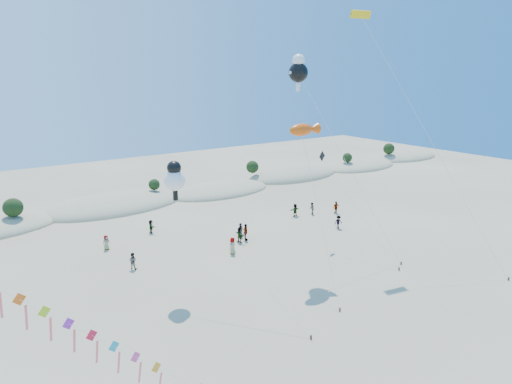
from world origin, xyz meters
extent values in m
ellipsoid|color=tan|center=(0.00, 45.30, 0.00)|extent=(19.00, 10.45, 3.40)
ellipsoid|color=#193E16|center=(0.00, 45.30, 0.94)|extent=(15.20, 6.84, 0.76)
ellipsoid|color=tan|center=(16.00, 43.90, 0.00)|extent=(16.40, 9.02, 2.80)
ellipsoid|color=#193E16|center=(16.00, 43.90, 0.77)|extent=(13.12, 5.90, 0.66)
ellipsoid|color=tan|center=(32.00, 45.70, 0.00)|extent=(18.00, 9.90, 3.80)
ellipsoid|color=#193E16|center=(32.00, 45.70, 1.04)|extent=(14.40, 6.48, 0.72)
ellipsoid|color=tan|center=(48.00, 44.50, 0.00)|extent=(16.80, 9.24, 3.00)
ellipsoid|color=#193E16|center=(48.00, 44.50, 0.83)|extent=(13.44, 6.05, 0.67)
ellipsoid|color=tan|center=(64.00, 45.90, 0.00)|extent=(17.60, 9.68, 3.20)
ellipsoid|color=#193E16|center=(64.00, 45.90, 0.88)|extent=(14.08, 6.34, 0.70)
sphere|color=black|center=(-12.00, 43.40, 2.48)|extent=(2.20, 2.20, 2.20)
sphere|color=black|center=(6.00, 45.40, 2.24)|extent=(1.60, 1.60, 1.60)
sphere|color=black|center=(24.00, 46.80, 2.44)|extent=(2.10, 2.10, 2.10)
sphere|color=black|center=(44.00, 44.10, 2.32)|extent=(1.80, 1.80, 1.80)
sphere|color=black|center=(58.00, 45.60, 2.52)|extent=(2.30, 2.30, 2.30)
cube|color=gold|center=(-8.95, 7.90, 1.84)|extent=(1.32, 0.51, 1.39)
cube|color=#FF6B73|center=(-8.77, 7.95, 0.74)|extent=(0.19, 0.45, 1.55)
cube|color=#ED4A9F|center=(-9.91, 8.31, 2.65)|extent=(1.32, 0.51, 1.39)
cube|color=#FF6B73|center=(-9.73, 8.36, 1.55)|extent=(0.19, 0.45, 1.55)
cube|color=#19A5BF|center=(-10.86, 8.71, 3.46)|extent=(1.32, 0.51, 1.39)
cube|color=#FF6B73|center=(-10.68, 8.76, 2.36)|extent=(0.19, 0.45, 1.55)
cube|color=red|center=(-11.81, 9.12, 4.26)|extent=(1.32, 0.51, 1.39)
cube|color=#FF6B73|center=(-11.63, 9.17, 3.16)|extent=(0.19, 0.45, 1.55)
cube|color=purple|center=(-12.77, 9.52, 5.07)|extent=(1.32, 0.51, 1.39)
cube|color=#FF6B73|center=(-12.59, 9.57, 3.97)|extent=(0.19, 0.45, 1.55)
cube|color=#B3E11A|center=(-13.72, 9.93, 5.88)|extent=(1.32, 0.51, 1.39)
cube|color=#FF6B73|center=(-13.54, 9.98, 4.78)|extent=(0.19, 0.45, 1.55)
cube|color=orange|center=(-14.68, 10.34, 6.68)|extent=(1.32, 0.51, 1.39)
cube|color=#FF6B73|center=(-14.50, 10.39, 5.58)|extent=(0.19, 0.45, 1.55)
cube|color=#FF6B73|center=(-15.45, 10.79, 6.39)|extent=(0.19, 0.45, 1.55)
cube|color=#3F2D1E|center=(5.77, 8.44, 0.15)|extent=(0.10, 0.10, 0.30)
cylinder|color=silver|center=(7.01, 12.38, 6.38)|extent=(2.50, 7.90, 12.77)
ellipsoid|color=#DA4B0B|center=(8.25, 16.31, 12.76)|extent=(2.44, 1.08, 1.08)
cone|color=#DA4B0B|center=(9.62, 16.31, 12.76)|extent=(0.98, 0.98, 0.98)
cube|color=#3F2D1E|center=(1.60, 7.03, 0.15)|extent=(0.10, 0.10, 0.30)
cylinder|color=silver|center=(-0.42, 13.00, 4.62)|extent=(4.07, 11.96, 9.27)
sphere|color=white|center=(-2.45, 18.97, 9.25)|extent=(1.68, 1.68, 1.68)
sphere|color=black|center=(-2.45, 18.97, 10.25)|extent=(1.12, 1.12, 1.12)
cube|color=black|center=(-2.45, 18.97, 8.01)|extent=(0.35, 0.18, 0.80)
cube|color=#3F2D1E|center=(16.57, 11.06, 0.15)|extent=(0.10, 0.10, 0.30)
cylinder|color=silver|center=(13.35, 15.09, 8.75)|extent=(6.46, 8.09, 17.52)
sphere|color=black|center=(10.14, 19.12, 17.51)|extent=(1.75, 1.75, 1.75)
sphere|color=white|center=(10.14, 19.12, 18.56)|extent=(1.14, 1.14, 1.14)
cube|color=white|center=(10.14, 19.12, 16.23)|extent=(0.35, 0.18, 0.80)
cube|color=white|center=(9.44, 19.12, 17.51)|extent=(0.60, 0.15, 0.25)
cube|color=white|center=(10.84, 19.12, 17.51)|extent=(0.60, 0.15, 0.25)
cube|color=#3F2D1E|center=(21.55, 3.67, 0.15)|extent=(0.10, 0.10, 0.30)
cylinder|color=silver|center=(19.18, 10.93, 11.40)|extent=(4.77, 14.54, 22.82)
cube|color=yellow|center=(16.81, 18.18, 22.81)|extent=(2.16, 0.88, 0.76)
cube|color=black|center=(16.81, 18.20, 22.81)|extent=(2.09, 0.54, 0.19)
cube|color=#3F2D1E|center=(15.39, 10.40, 0.15)|extent=(0.10, 0.10, 0.30)
cylinder|color=silver|center=(15.10, 15.44, 4.58)|extent=(0.61, 10.09, 9.18)
cube|color=black|center=(14.81, 20.48, 9.17)|extent=(1.06, 0.31, 1.09)
imported|color=slate|center=(-4.51, 24.62, 0.79)|extent=(0.97, 0.97, 1.59)
imported|color=slate|center=(4.88, 22.35, 0.85)|extent=(0.99, 0.84, 1.71)
imported|color=slate|center=(7.97, 24.66, 0.92)|extent=(1.01, 1.14, 1.85)
imported|color=slate|center=(8.12, 25.82, 0.78)|extent=(0.97, 0.93, 1.57)
imported|color=slate|center=(7.13, 24.52, 0.84)|extent=(0.66, 1.60, 1.68)
imported|color=slate|center=(17.65, 27.95, 0.83)|extent=(1.56, 0.59, 1.65)
imported|color=slate|center=(19.95, 27.35, 0.78)|extent=(0.92, 0.96, 1.56)
imported|color=slate|center=(-5.15, 30.68, 0.76)|extent=(0.83, 0.62, 1.52)
imported|color=slate|center=(22.79, 25.85, 0.81)|extent=(0.98, 0.49, 1.62)
imported|color=slate|center=(18.95, 21.63, 0.78)|extent=(1.12, 0.81, 1.55)
imported|color=slate|center=(0.43, 32.68, 0.77)|extent=(0.50, 1.44, 1.53)
camera|label=1|loc=(-15.89, -11.60, 17.14)|focal=30.00mm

